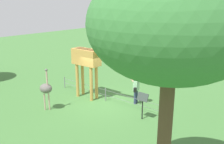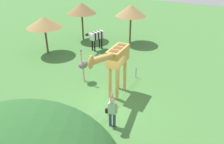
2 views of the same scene
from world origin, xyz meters
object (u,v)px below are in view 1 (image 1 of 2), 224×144
(tree_east, at_px, (172,26))
(info_sign, at_px, (143,101))
(giraffe, at_px, (91,60))
(visitor, at_px, (136,88))
(ostrich, at_px, (46,89))

(tree_east, bearing_deg, info_sign, 127.02)
(giraffe, bearing_deg, visitor, 22.67)
(ostrich, relative_size, info_sign, 1.70)
(giraffe, xyz_separation_m, ostrich, (-0.72, -2.58, -1.14))
(visitor, xyz_separation_m, ostrich, (-3.12, -3.58, 0.27))
(ostrich, bearing_deg, visitor, 48.93)
(tree_east, distance_m, info_sign, 6.73)
(visitor, xyz_separation_m, tree_east, (4.56, -5.72, 4.02))
(giraffe, distance_m, info_sign, 3.96)
(ostrich, xyz_separation_m, info_sign, (4.41, 2.19, -0.23))
(visitor, relative_size, info_sign, 1.31)
(info_sign, bearing_deg, giraffe, 174.07)
(tree_east, bearing_deg, giraffe, 145.87)
(ostrich, height_order, tree_east, tree_east)
(info_sign, bearing_deg, visitor, 132.95)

